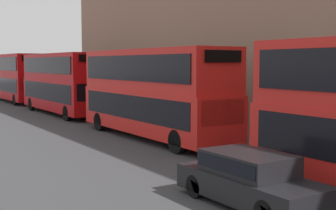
{
  "coord_description": "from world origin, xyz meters",
  "views": [
    {
      "loc": [
        -10.0,
        -1.28,
        3.73
      ],
      "look_at": [
        0.48,
        15.38,
        1.96
      ],
      "focal_mm": 50.0,
      "sensor_mm": 36.0,
      "label": 1
    }
  ],
  "objects_px": {
    "bus_third_in_queue": "(62,81)",
    "car_hatchback": "(250,178)",
    "bus_second_in_queue": "(153,90)",
    "bus_trailing": "(16,76)"
  },
  "relations": [
    {
      "from": "bus_second_in_queue",
      "to": "car_hatchback",
      "type": "height_order",
      "value": "bus_second_in_queue"
    },
    {
      "from": "bus_second_in_queue",
      "to": "bus_trailing",
      "type": "bearing_deg",
      "value": 90.0
    },
    {
      "from": "bus_second_in_queue",
      "to": "bus_trailing",
      "type": "relative_size",
      "value": 1.01
    },
    {
      "from": "bus_second_in_queue",
      "to": "bus_third_in_queue",
      "type": "bearing_deg",
      "value": 90.0
    },
    {
      "from": "bus_second_in_queue",
      "to": "bus_third_in_queue",
      "type": "relative_size",
      "value": 0.98
    },
    {
      "from": "bus_second_in_queue",
      "to": "car_hatchback",
      "type": "distance_m",
      "value": 11.46
    },
    {
      "from": "bus_third_in_queue",
      "to": "car_hatchback",
      "type": "relative_size",
      "value": 2.6
    },
    {
      "from": "bus_third_in_queue",
      "to": "car_hatchback",
      "type": "height_order",
      "value": "bus_third_in_queue"
    },
    {
      "from": "car_hatchback",
      "to": "bus_trailing",
      "type": "bearing_deg",
      "value": 84.72
    },
    {
      "from": "bus_trailing",
      "to": "bus_second_in_queue",
      "type": "bearing_deg",
      "value": -90.0
    }
  ]
}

